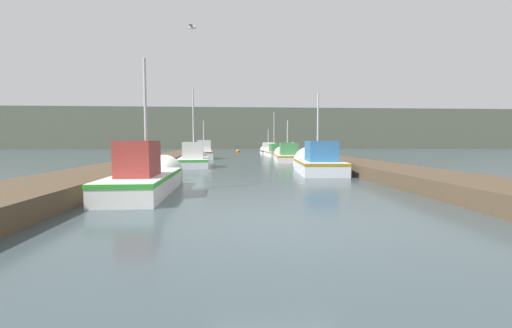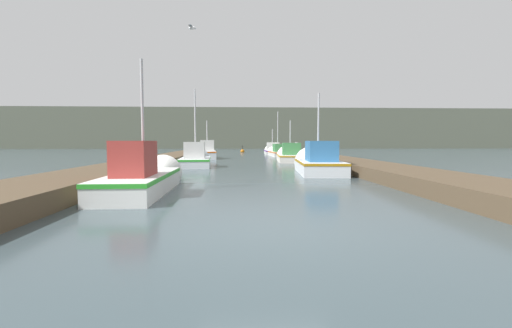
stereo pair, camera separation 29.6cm
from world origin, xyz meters
name	(u,v)px [view 2 (the right image)]	position (x,y,z in m)	size (l,w,h in m)	color
ground_plane	(269,228)	(0.00, 0.00, 0.00)	(200.00, 200.00, 0.00)	#38474C
dock_left	(161,160)	(-5.33, 16.00, 0.23)	(2.34, 40.00, 0.46)	#4C3D2B
dock_right	(330,160)	(5.33, 16.00, 0.23)	(2.34, 40.00, 0.46)	#4C3D2B
distant_shore_ridge	(241,129)	(0.00, 67.05, 3.90)	(120.00, 16.00, 7.79)	#565B4C
fishing_boat_0	(146,176)	(-3.19, 4.43, 0.42)	(1.51, 5.33, 4.12)	silver
fishing_boat_1	(317,163)	(3.12, 9.99, 0.45)	(2.15, 5.16, 4.15)	silver
fishing_boat_2	(196,159)	(-2.96, 14.27, 0.40)	(1.91, 4.71, 4.88)	silver
fishing_boat_3	(290,156)	(3.22, 19.16, 0.37)	(2.10, 5.69, 3.49)	silver
fishing_boat_4	(207,152)	(-3.13, 23.21, 0.50)	(1.81, 4.91, 3.47)	silver
fishing_boat_5	(277,152)	(3.22, 27.38, 0.36)	(1.62, 5.60, 4.65)	silver
fishing_boat_6	(272,151)	(3.23, 32.26, 0.37)	(1.89, 6.14, 3.30)	silver
mooring_piling_0	(296,150)	(4.28, 22.46, 0.67)	(0.25, 0.25, 1.33)	#473523
mooring_piling_1	(323,154)	(4.22, 13.35, 0.71)	(0.26, 0.26, 1.41)	#473523
channel_buoy	(242,151)	(-0.01, 38.10, 0.15)	(0.51, 0.51, 1.01)	#BF6513
seagull_lead	(192,28)	(-2.27, 7.98, 5.78)	(0.31, 0.56, 0.12)	white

